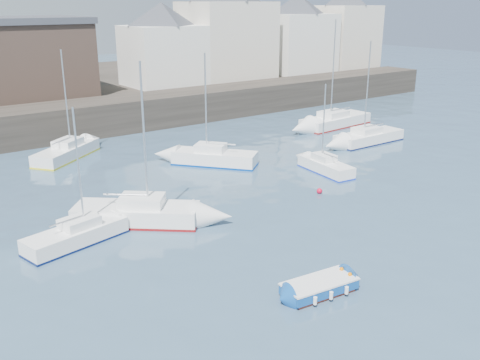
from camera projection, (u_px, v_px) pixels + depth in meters
water at (400, 281)px, 23.65m from camera, size 220.00×220.00×0.00m
quay_wall at (95, 117)px, 49.95m from camera, size 90.00×5.00×3.00m
land_strip at (37, 93)px, 63.75m from camera, size 90.00×32.00×2.80m
bldg_east_a at (227, 28)px, 64.21m from camera, size 13.36×13.36×11.80m
bldg_east_b at (297, 33)px, 70.30m from camera, size 11.88×11.88×9.95m
bldg_east_c at (345, 27)px, 75.19m from camera, size 11.14×11.14×10.95m
bldg_east_d at (163, 44)px, 59.23m from camera, size 11.14×11.14×8.95m
blue_dinghy at (319, 286)px, 22.53m from camera, size 3.40×1.91×0.62m
sailboat_a at (77, 235)px, 27.19m from camera, size 5.61×2.89×6.98m
sailboat_b at (137, 213)px, 29.73m from camera, size 6.72×6.16×8.91m
sailboat_c at (325, 166)px, 38.60m from camera, size 2.04×4.94×6.33m
sailboat_d at (369, 137)px, 46.71m from camera, size 6.85×2.22×8.72m
sailboat_f at (214, 157)px, 40.42m from camera, size 5.62×6.23×8.29m
sailboat_g at (335, 121)px, 52.92m from camera, size 8.26×3.24×10.22m
sailboat_h at (67, 152)px, 42.06m from camera, size 6.43×5.59×8.36m
buoy_near at (289, 294)px, 22.64m from camera, size 0.41×0.41×0.41m
buoy_mid at (319, 193)px, 34.50m from camera, size 0.37×0.37×0.37m
buoy_far at (136, 217)px, 30.73m from camera, size 0.41×0.41×0.41m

